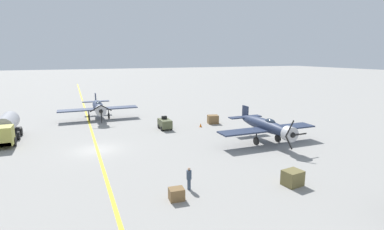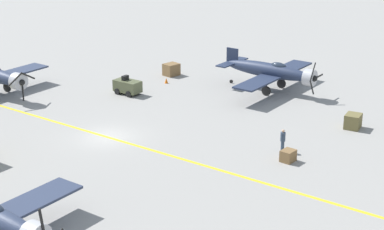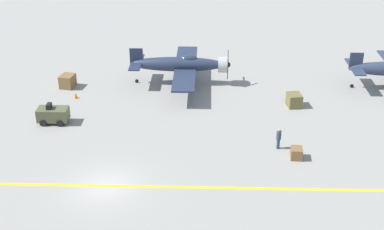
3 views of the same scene
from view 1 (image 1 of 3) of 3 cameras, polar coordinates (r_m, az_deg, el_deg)
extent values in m
plane|color=gray|center=(33.96, -17.58, -6.36)|extent=(400.00, 400.00, 0.00)
cube|color=yellow|center=(33.96, -17.59, -6.35)|extent=(0.30, 160.00, 0.01)
ellipsoid|color=#242F48|center=(35.83, 13.53, -1.82)|extent=(1.50, 9.50, 1.42)
cylinder|color=#B7B7BC|center=(32.43, 18.09, -3.44)|extent=(1.58, 0.90, 1.58)
ellipsoid|color=#232D3D|center=(34.82, 14.66, -1.31)|extent=(0.80, 1.70, 0.76)
cube|color=#242F48|center=(35.31, 14.22, -2.61)|extent=(12.00, 2.10, 0.16)
cube|color=#242F48|center=(39.11, 10.08, -0.36)|extent=(4.40, 1.10, 0.12)
cube|color=#242F48|center=(38.99, 10.11, 0.58)|extent=(0.14, 1.30, 1.60)
sphere|color=black|center=(32.07, 18.66, -3.65)|extent=(0.56, 0.56, 0.56)
cube|color=black|center=(31.61, 18.15, -2.40)|extent=(0.98, 0.06, 1.59)
cube|color=black|center=(32.64, 19.83, -3.48)|extent=(1.75, 0.06, 0.16)
cube|color=black|center=(31.98, 17.96, -5.04)|extent=(1.01, 0.06, 1.58)
cylinder|color=black|center=(36.35, 16.09, -3.34)|extent=(0.14, 0.14, 1.26)
cylinder|color=black|center=(36.51, 16.03, -4.29)|extent=(0.22, 0.90, 0.90)
cylinder|color=black|center=(34.62, 12.16, -3.87)|extent=(0.14, 0.14, 1.26)
cylinder|color=black|center=(34.79, 12.12, -4.87)|extent=(0.22, 0.90, 0.90)
cylinder|color=black|center=(39.61, 9.93, -3.21)|extent=(0.12, 0.36, 0.36)
ellipsoid|color=#303B54|center=(50.02, -17.48, 1.65)|extent=(1.50, 9.50, 1.42)
cylinder|color=#B7B7BC|center=(45.65, -17.00, 0.79)|extent=(1.58, 0.90, 1.58)
ellipsoid|color=#232D3D|center=(48.81, -17.40, 2.10)|extent=(0.80, 1.70, 0.76)
cube|color=#303B54|center=(49.33, -17.38, 1.13)|extent=(12.00, 2.10, 0.16)
cube|color=#303B54|center=(54.03, -17.86, 2.48)|extent=(4.40, 1.10, 0.12)
cube|color=#303B54|center=(53.94, -17.90, 3.16)|extent=(0.14, 1.30, 1.60)
sphere|color=black|center=(45.15, -16.95, 0.69)|extent=(0.56, 0.56, 0.56)
cube|color=black|center=(45.02, -17.94, 1.15)|extent=(1.60, 0.06, 0.97)
cube|color=black|center=(45.15, -16.03, 1.32)|extent=(1.57, 0.06, 1.02)
cube|color=black|center=(45.32, -16.86, -0.40)|extent=(0.17, 0.06, 1.75)
cylinder|color=black|center=(49.57, -15.61, 0.54)|extent=(0.14, 0.14, 1.26)
cylinder|color=black|center=(49.69, -15.57, -0.18)|extent=(0.22, 0.90, 0.90)
cylinder|color=black|center=(49.35, -19.07, 0.28)|extent=(0.14, 0.14, 1.26)
cylinder|color=black|center=(49.46, -19.02, -0.43)|extent=(0.22, 0.90, 0.90)
cylinder|color=black|center=(54.42, -17.73, 0.38)|extent=(0.12, 0.36, 0.36)
cube|color=black|center=(41.60, -31.87, -3.45)|extent=(2.25, 8.00, 0.40)
cube|color=#B2AD4C|center=(38.59, -32.70, -3.35)|extent=(2.50, 2.08, 2.00)
cylinder|color=#9E9EA3|center=(42.60, -31.77, -1.33)|extent=(2.10, 4.96, 2.10)
cylinder|color=black|center=(39.05, -30.72, -4.39)|extent=(0.30, 1.00, 1.00)
cylinder|color=black|center=(41.82, -30.16, -3.38)|extent=(0.30, 1.00, 1.00)
cylinder|color=black|center=(43.82, -29.80, -2.73)|extent=(0.30, 1.00, 1.00)
cube|color=#515638|center=(41.27, -5.19, -1.60)|extent=(1.40, 2.60, 1.10)
cube|color=black|center=(41.35, -5.31, -0.48)|extent=(0.70, 0.36, 0.44)
cylinder|color=black|center=(40.92, -3.97, -2.42)|extent=(0.20, 0.60, 0.60)
cylinder|color=black|center=(40.53, -5.81, -2.58)|extent=(0.20, 0.60, 0.60)
cylinder|color=black|center=(42.25, -4.57, -1.99)|extent=(0.20, 0.60, 0.60)
cylinder|color=black|center=(41.87, -6.36, -2.14)|extent=(0.20, 0.60, 0.60)
cylinder|color=#334256|center=(23.24, -0.57, -13.05)|extent=(0.26, 0.26, 0.83)
cylinder|color=#334256|center=(22.94, -0.57, -11.32)|extent=(0.38, 0.38, 0.69)
sphere|color=tan|center=(22.76, -0.57, -10.26)|extent=(0.22, 0.22, 0.22)
cube|color=brown|center=(21.74, -2.96, -14.82)|extent=(1.10, 0.94, 0.86)
cube|color=brown|center=(25.13, 18.61, -11.28)|extent=(1.60, 1.40, 1.20)
cube|color=brown|center=(44.59, 4.01, -0.84)|extent=(1.72, 1.52, 1.26)
cone|color=orange|center=(42.39, 1.65, -1.94)|extent=(0.36, 0.36, 0.55)
camera|label=2|loc=(33.48, -116.10, 10.32)|focal=60.00mm
camera|label=3|loc=(40.11, -74.38, 19.73)|focal=50.00mm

